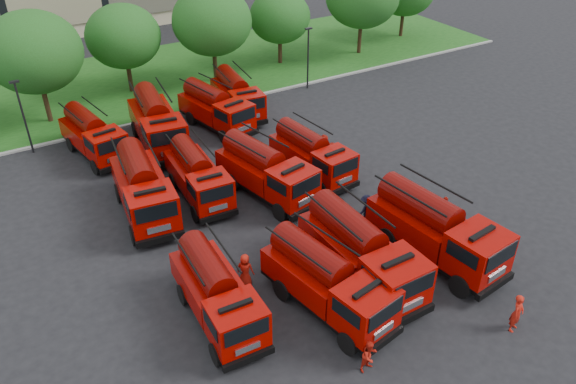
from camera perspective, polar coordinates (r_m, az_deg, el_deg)
name	(u,v)px	position (r m, az deg, el deg)	size (l,w,h in m)	color
ground	(291,239)	(29.97, 0.34, -4.84)	(140.00, 140.00, 0.00)	black
lawn	(136,81)	(51.25, -15.17, 10.81)	(70.00, 16.00, 0.12)	#164713
curb	(170,115)	(44.07, -11.91, 7.63)	(70.00, 0.30, 0.14)	gray
tree_2	(34,52)	(43.95, -24.44, 12.81)	(6.72, 6.72, 8.22)	#382314
tree_3	(123,36)	(47.69, -16.39, 14.93)	(5.88, 5.88, 7.19)	#382314
tree_4	(212,21)	(48.34, -7.73, 16.82)	(6.55, 6.55, 8.01)	#382314
tree_5	(280,17)	(52.47, -0.84, 17.38)	(5.46, 5.46, 6.68)	#382314
lamp_post_0	(23,113)	(40.59, -25.35, 7.25)	(0.60, 0.25, 5.11)	black
lamp_post_1	(308,55)	(47.26, 2.05, 13.76)	(0.60, 0.25, 5.11)	black
fire_truck_0	(217,293)	(24.87, -7.25, -10.12)	(2.59, 6.54, 2.94)	black
fire_truck_1	(327,281)	(25.13, 3.97, -9.06)	(3.48, 7.15, 3.12)	black
fire_truck_2	(361,252)	(26.67, 7.39, -6.06)	(2.77, 7.41, 3.37)	black
fire_truck_3	(435,229)	(28.78, 14.75, -3.65)	(3.43, 7.74, 3.41)	black
fire_truck_4	(143,188)	(32.10, -14.49, 0.40)	(3.34, 7.50, 3.30)	black
fire_truck_5	(198,175)	(33.01, -9.15, 1.67)	(2.64, 6.51, 2.91)	black
fire_truck_6	(266,171)	(32.77, -2.28, 2.13)	(3.75, 7.33, 3.18)	black
fire_truck_7	(312,154)	(34.85, 2.42, 3.87)	(2.87, 6.57, 2.90)	black
fire_truck_8	(93,135)	(39.18, -19.19, 5.45)	(3.20, 6.72, 2.94)	black
fire_truck_9	(157,123)	(39.16, -13.18, 6.88)	(3.54, 7.84, 3.45)	black
fire_truck_10	(216,108)	(41.09, -7.37, 8.43)	(3.58, 6.99, 3.03)	black
fire_truck_11	(237,95)	(43.16, -5.20, 9.76)	(3.01, 6.78, 2.99)	black
firefighter_0	(512,329)	(27.07, 21.83, -12.77)	(0.69, 0.51, 1.90)	#B5190D
firefighter_1	(368,368)	(24.02, 8.14, -17.33)	(0.73, 0.40, 1.50)	#B5190D
firefighter_2	(442,221)	(32.43, 15.34, -2.91)	(0.95, 0.54, 1.62)	#B5190D
firefighter_3	(365,223)	(31.47, 7.81, -3.11)	(1.16, 0.60, 1.79)	black
firefighter_4	(246,284)	(27.38, -4.29, -9.27)	(0.85, 0.55, 1.73)	#B5190D
firefighter_5	(323,160)	(37.20, 3.62, 3.25)	(1.72, 0.74, 1.85)	#B5190D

